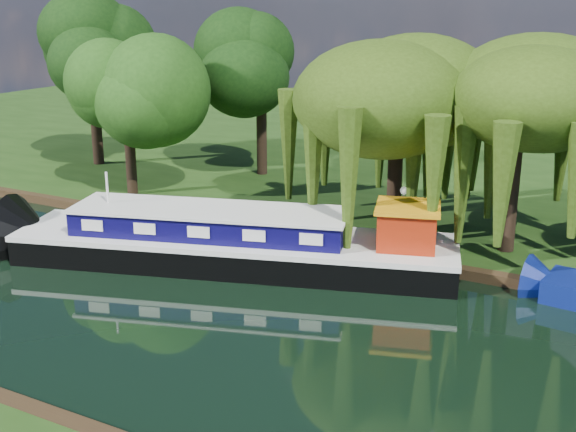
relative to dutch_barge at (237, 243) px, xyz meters
The scene contains 11 objects.
ground 7.30m from the dutch_barge, 44.06° to the right, with size 120.00×120.00×0.00m, color black.
far_bank 29.44m from the dutch_barge, 79.83° to the left, with size 120.00×52.00×0.45m, color #17320D.
dutch_barge is the anchor object (origin of this frame).
red_dinghy 7.76m from the dutch_barge, behind, with size 1.94×2.72×0.56m, color maroon.
willow_left 9.88m from the dutch_barge, 51.33° to the left, with size 7.42×7.42×8.89m.
willow_right 13.38m from the dutch_barge, 31.32° to the left, with size 7.08×7.08×8.62m.
tree_far_left 13.59m from the dutch_barge, 151.26° to the left, with size 5.43×5.43×8.75m.
tree_far_back 22.32m from the dutch_barge, 148.53° to the left, with size 6.09×6.09×10.24m.
tree_far_mid 16.52m from the dutch_barge, 116.12° to the left, with size 5.78×5.78×9.46m.
lamppost 8.02m from the dutch_barge, 43.84° to the left, with size 0.36×0.36×2.56m.
mooring_posts 5.78m from the dutch_barge, 35.67° to the left, with size 19.16×0.16×1.00m.
Camera 1 is at (11.01, -20.42, 11.37)m, focal length 45.00 mm.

